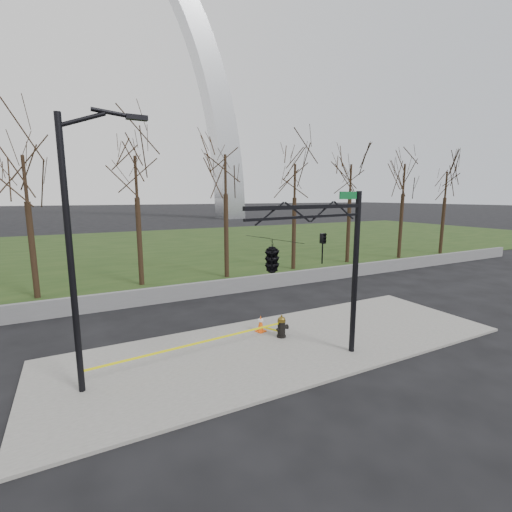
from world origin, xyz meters
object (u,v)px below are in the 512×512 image
street_light (78,237)px  traffic_cone (261,323)px  fire_hydrant (282,327)px  traffic_signal_mast (291,253)px

street_light → traffic_cone: bearing=12.8°
fire_hydrant → street_light: size_ratio=0.11×
traffic_cone → street_light: street_light is taller
traffic_signal_mast → traffic_cone: bearing=63.5°
traffic_cone → traffic_signal_mast: bearing=-105.3°
traffic_cone → traffic_signal_mast: size_ratio=0.12×
street_light → traffic_signal_mast: (5.63, -2.26, -0.55)m
street_light → traffic_signal_mast: street_light is taller
fire_hydrant → street_light: (-7.19, -0.71, 4.16)m
traffic_cone → street_light: size_ratio=0.09×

